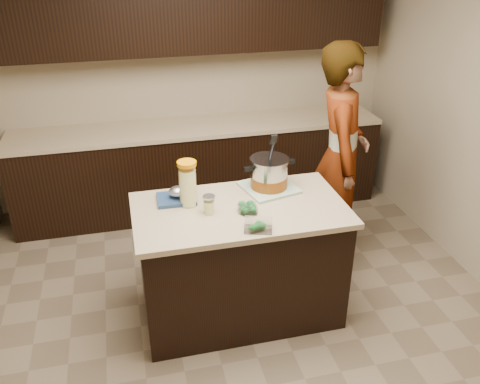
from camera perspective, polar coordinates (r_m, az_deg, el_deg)
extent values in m
plane|color=brown|center=(3.99, 0.00, -13.12)|extent=(4.00, 4.00, 0.00)
cube|color=tan|center=(5.15, -5.48, 13.35)|extent=(4.00, 0.04, 2.70)
cube|color=black|center=(5.17, -4.51, 2.64)|extent=(3.60, 0.60, 0.86)
cube|color=tan|center=(5.00, -4.70, 7.32)|extent=(3.60, 0.63, 0.04)
cube|color=black|center=(4.86, -5.46, 19.73)|extent=(3.60, 0.35, 0.75)
cube|color=black|center=(3.72, 0.00, -8.09)|extent=(1.40, 0.75, 0.86)
cube|color=tan|center=(3.48, 0.00, -2.05)|extent=(1.46, 0.81, 0.04)
cube|color=#61885C|center=(3.72, 3.25, 0.51)|extent=(0.43, 0.43, 0.02)
cylinder|color=#B7B7BC|center=(3.67, 3.30, 2.09)|extent=(0.30, 0.30, 0.21)
cylinder|color=brown|center=(3.70, 3.27, 1.24)|extent=(0.31, 0.31, 0.08)
cylinder|color=#B7B7BC|center=(3.62, 3.34, 3.67)|extent=(0.32, 0.32, 0.01)
cube|color=black|center=(3.58, 0.94, 2.61)|extent=(0.07, 0.04, 0.03)
cube|color=black|center=(3.71, 5.62, 3.43)|extent=(0.07, 0.04, 0.03)
cylinder|color=black|center=(3.58, 3.50, 4.36)|extent=(0.04, 0.11, 0.26)
cylinder|color=#DFDF88|center=(3.47, -5.87, 0.53)|extent=(0.13, 0.13, 0.26)
cylinder|color=white|center=(3.46, -5.88, 0.77)|extent=(0.15, 0.15, 0.30)
cylinder|color=orange|center=(3.39, -6.01, 3.17)|extent=(0.15, 0.15, 0.02)
cylinder|color=#DFDF88|center=(3.39, -3.48, -1.70)|extent=(0.09, 0.09, 0.09)
cylinder|color=white|center=(3.38, -3.49, -1.50)|extent=(0.10, 0.10, 0.12)
cylinder|color=silver|center=(3.35, -3.52, -0.48)|extent=(0.10, 0.10, 0.02)
cylinder|color=silver|center=(3.39, 1.04, -2.02)|extent=(0.15, 0.15, 0.05)
cylinder|color=silver|center=(3.41, 0.76, -1.78)|extent=(0.17, 0.17, 0.06)
cube|color=silver|center=(3.21, 2.07, -3.75)|extent=(0.21, 0.18, 0.06)
cube|color=navy|center=(3.58, -7.17, -0.77)|extent=(0.27, 0.22, 0.03)
ellipsoid|color=silver|center=(3.56, -6.93, -0.02)|extent=(0.14, 0.11, 0.07)
imported|color=gray|center=(4.23, 11.16, 3.84)|extent=(0.66, 0.79, 1.87)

